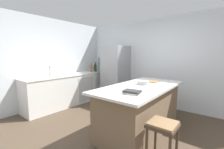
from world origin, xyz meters
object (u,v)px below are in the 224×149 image
object	(u,v)px
syrup_bottle	(95,68)
cutting_board	(150,81)
mixing_bowl	(143,83)
flower_vase	(50,73)
kitchen_island	(141,108)
wine_bottle	(96,68)
sink_faucet	(59,70)
cookbook_stack	(132,92)
vinegar_bottle	(91,68)
olive_oil_bottle	(91,68)
bar_stool	(162,131)
refrigerator	(115,74)
gin_bottle	(99,68)
whiskey_bottle	(100,68)

from	to	relation	value
syrup_bottle	cutting_board	size ratio (longest dim) A/B	0.80
cutting_board	mixing_bowl	bearing A→B (deg)	-87.59
mixing_bowl	flower_vase	bearing A→B (deg)	-164.76
kitchen_island	wine_bottle	distance (m)	2.81
mixing_bowl	kitchen_island	bearing A→B (deg)	-74.79
sink_faucet	cookbook_stack	bearing A→B (deg)	-10.10
syrup_bottle	cookbook_stack	world-z (taller)	syrup_bottle
kitchen_island	vinegar_bottle	xyz separation A→B (m)	(-2.50, 1.04, 0.59)
olive_oil_bottle	cutting_board	size ratio (longest dim) A/B	0.98
bar_stool	syrup_bottle	bearing A→B (deg)	148.18
refrigerator	olive_oil_bottle	size ratio (longest dim) A/B	5.30
sink_faucet	olive_oil_bottle	world-z (taller)	olive_oil_bottle
vinegar_bottle	bar_stool	bearing A→B (deg)	-29.02
syrup_bottle	mixing_bowl	world-z (taller)	syrup_bottle
flower_vase	gin_bottle	size ratio (longest dim) A/B	0.95
syrup_bottle	cutting_board	xyz separation A→B (m)	(2.57, -0.78, -0.11)
kitchen_island	flower_vase	bearing A→B (deg)	-168.20
wine_bottle	cookbook_stack	distance (m)	3.24
syrup_bottle	vinegar_bottle	size ratio (longest dim) A/B	0.93
whiskey_bottle	syrup_bottle	size ratio (longest dim) A/B	0.91
bar_stool	gin_bottle	xyz separation A→B (m)	(-3.21, 2.15, 0.52)
kitchen_island	whiskey_bottle	size ratio (longest dim) A/B	8.39
bar_stool	wine_bottle	xyz separation A→B (m)	(-3.17, 1.96, 0.54)
vinegar_bottle	olive_oil_bottle	bearing A→B (deg)	136.88
refrigerator	mixing_bowl	bearing A→B (deg)	-35.91
bar_stool	flower_vase	bearing A→B (deg)	175.98
refrigerator	bar_stool	size ratio (longest dim) A/B	2.78
refrigerator	gin_bottle	xyz separation A→B (m)	(-0.82, 0.07, 0.14)
refrigerator	cutting_board	xyz separation A→B (m)	(1.63, -0.79, 0.03)
wine_bottle	gin_bottle	bearing A→B (deg)	100.69
kitchen_island	syrup_bottle	distance (m)	3.00
flower_vase	olive_oil_bottle	size ratio (longest dim) A/B	0.86
whiskey_bottle	refrigerator	bearing A→B (deg)	-11.68
gin_bottle	vinegar_bottle	xyz separation A→B (m)	(-0.00, -0.37, 0.00)
kitchen_island	gin_bottle	world-z (taller)	gin_bottle
gin_bottle	wine_bottle	distance (m)	0.19
gin_bottle	syrup_bottle	xyz separation A→B (m)	(-0.13, -0.08, -0.01)
flower_vase	cookbook_stack	size ratio (longest dim) A/B	1.06
whiskey_bottle	olive_oil_bottle	size ratio (longest dim) A/B	0.74
olive_oil_bottle	mixing_bowl	distance (m)	2.73
gin_bottle	olive_oil_bottle	bearing A→B (deg)	-107.83
kitchen_island	cookbook_stack	world-z (taller)	cookbook_stack
syrup_bottle	wine_bottle	distance (m)	0.19
flower_vase	syrup_bottle	bearing A→B (deg)	94.52
olive_oil_bottle	mixing_bowl	bearing A→B (deg)	-20.92
refrigerator	wine_bottle	bearing A→B (deg)	-171.68
sink_faucet	wine_bottle	distance (m)	1.38
sink_faucet	gin_bottle	size ratio (longest dim) A/B	0.96
wine_bottle	vinegar_bottle	xyz separation A→B (m)	(-0.04, -0.18, -0.01)
mixing_bowl	cutting_board	size ratio (longest dim) A/B	0.68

